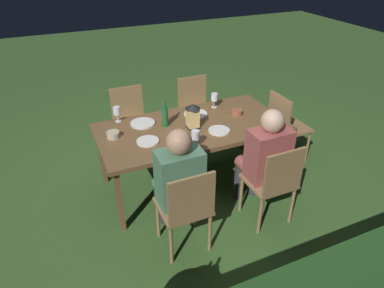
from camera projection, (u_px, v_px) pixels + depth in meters
The scene contains 20 objects.
ground_plane at pixel (192, 182), 3.97m from camera, with size 16.00×16.00×0.00m, color #385B28.
dining_table at pixel (192, 130), 3.62m from camera, with size 1.95×0.96×0.73m.
chair_side_right_b at pixel (186, 207), 2.88m from camera, with size 0.42×0.40×0.87m.
person_in_green at pixel (177, 179), 2.96m from camera, with size 0.38×0.47×1.15m.
chair_head_near at pixel (285, 124), 4.14m from camera, with size 0.40×0.42×0.87m.
chair_side_left_a at pixel (196, 107), 4.55m from camera, with size 0.42×0.40×0.87m.
chair_side_right_a at pixel (274, 181), 3.19m from camera, with size 0.42×0.40×0.87m.
person_in_rust at pixel (263, 157), 3.26m from camera, with size 0.38×0.47×1.15m.
chair_side_left_b at pixel (131, 120), 4.25m from camera, with size 0.42×0.40×0.87m.
lantern_centerpiece at pixel (193, 115), 3.49m from camera, with size 0.15×0.15×0.27m.
green_bottle_on_table at pixel (165, 116), 3.54m from camera, with size 0.07×0.07×0.29m.
wine_glass_a at pixel (117, 111), 3.62m from camera, with size 0.08×0.08×0.17m.
wine_glass_b at pixel (214, 98), 3.93m from camera, with size 0.08×0.08×0.17m.
wine_glass_c at pixel (195, 136), 3.18m from camera, with size 0.08×0.08×0.17m.
plate_a at pixel (143, 123), 3.63m from camera, with size 0.26×0.26×0.01m, color silver.
plate_b at pixel (148, 141), 3.32m from camera, with size 0.22×0.22×0.01m, color silver.
plate_c at pixel (219, 131), 3.50m from camera, with size 0.22×0.22×0.01m, color silver.
plate_d at pixel (196, 114), 3.82m from camera, with size 0.26×0.26×0.01m, color white.
bowl_olives at pixel (237, 112), 3.82m from camera, with size 0.12×0.12×0.05m.
bowl_bread at pixel (113, 134), 3.38m from camera, with size 0.13×0.13×0.06m.
Camera 1 is at (1.28, 2.90, 2.42)m, focal length 32.39 mm.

